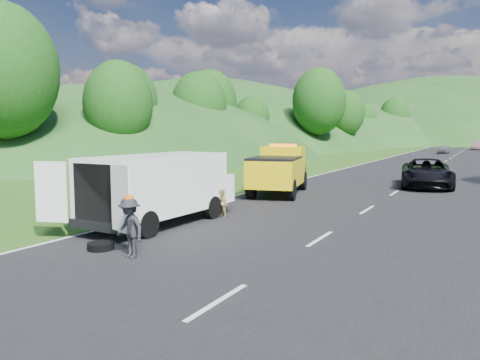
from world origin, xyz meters
The scene contains 15 objects.
ground centered at (0.00, 0.00, 0.00)m, with size 320.00×320.00×0.00m, color #38661E.
road_surface centered at (3.00, 40.00, 0.01)m, with size 14.00×200.00×0.02m, color black.
tree_line_left centered at (-19.00, 60.00, 0.00)m, with size 14.00×140.00×14.00m, color #225719, non-canonical shape.
tow_truck centered at (-2.25, 6.82, 1.27)m, with size 3.54×6.39×2.60m.
white_van centered at (-2.69, -2.47, 1.39)m, with size 3.81×6.98×2.47m.
woman centered at (-3.71, 0.51, 0.00)m, with size 0.63×0.46×1.72m, color white.
child centered at (-1.45, -0.34, 0.00)m, with size 0.52×0.41×1.08m, color tan.
worker centered at (-0.64, -6.38, 0.00)m, with size 1.01×0.58×1.57m, color black.
suitcase centered at (-4.15, 0.74, 0.28)m, with size 0.35×0.20×0.57m, color #555641.
spare_tire centered at (-1.91, -6.16, 0.00)m, with size 0.72×0.72×0.20m, color black.
passing_suv centered at (4.14, 13.61, 0.00)m, with size 2.76×5.98×1.66m, color black.
dist_car_a centered at (1.17, 58.11, 0.00)m, with size 1.52×3.78×1.29m, color #59575D.
dist_car_b centered at (4.84, 76.57, 0.00)m, with size 1.57×4.51×1.49m, color brown.
dist_car_c centered at (3.43, 93.77, 0.00)m, with size 1.79×4.39×1.27m, color #8F4D47.
dist_car_d centered at (3.18, 114.06, 0.00)m, with size 1.52×3.78×1.29m, color brown.
Camera 1 is at (7.53, -15.44, 3.29)m, focal length 35.00 mm.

